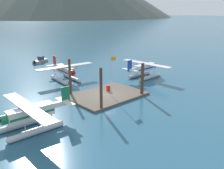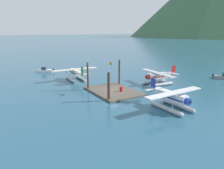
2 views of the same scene
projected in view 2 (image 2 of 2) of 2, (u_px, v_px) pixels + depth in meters
The scene contains 12 objects.
ground_plane at pixel (113, 92), 39.44m from camera, with size 1200.00×1200.00×0.00m, color #285670.
dock_platform at pixel (113, 91), 39.41m from camera, with size 10.53×7.58×0.30m, color brown.
piling_near_left at pixel (88, 76), 40.27m from camera, with size 0.36×0.36×5.42m, color #4C3323.
piling_near_right at pixel (109, 87), 33.85m from camera, with size 0.47×0.47×4.83m, color #4C3323.
piling_far_left at pixel (119, 73), 43.63m from camera, with size 0.36×0.36×5.47m, color #4C3323.
flagpole at pixel (110, 73), 37.82m from camera, with size 0.95×0.10×5.75m.
fuel_drum at pixel (121, 89), 38.70m from camera, with size 0.62×0.62×0.88m.
seaplane_cream_port_aft at pixel (76, 74), 48.27m from camera, with size 7.98×10.44×3.84m.
seaplane_silver_bow_centre at pixel (158, 77), 44.46m from camera, with size 10.49×7.96×3.84m.
seaplane_white_stbd_fwd at pixel (173, 99), 30.47m from camera, with size 7.98×10.43×3.84m.
boat_grey_open_north at pixel (224, 77), 49.96m from camera, with size 4.44×3.31×1.50m.
boat_white_open_sw at pixel (45, 70), 58.16m from camera, with size 3.44×4.38×1.50m.
Camera 2 is at (32.25, -19.75, 11.28)m, focal length 33.24 mm.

